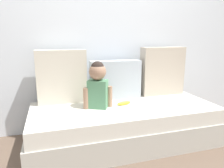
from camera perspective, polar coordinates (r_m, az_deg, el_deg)
name	(u,v)px	position (r m, az deg, el deg)	size (l,w,h in m)	color
ground_plane	(124,141)	(2.42, 3.34, -15.26)	(12.00, 12.00, 0.00)	brown
back_wall	(110,28)	(2.66, -0.54, 14.98)	(5.21, 0.10, 2.47)	silver
couch	(124,124)	(2.33, 3.40, -10.85)	(2.01, 0.85, 0.41)	beige
throw_pillow_left	(62,77)	(2.36, -13.53, 1.95)	(0.53, 0.16, 0.59)	beige
throw_pillow_center	(116,79)	(2.49, 0.97, 1.25)	(0.60, 0.16, 0.45)	#B2BCC6
throw_pillow_right	(162,71)	(2.73, 13.54, 3.47)	(0.55, 0.16, 0.60)	#C1B29E
toddler	(98,84)	(2.14, -3.91, 0.11)	(0.31, 0.21, 0.49)	#568E66
banana	(124,103)	(2.28, 3.29, -5.22)	(0.17, 0.04, 0.04)	yellow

